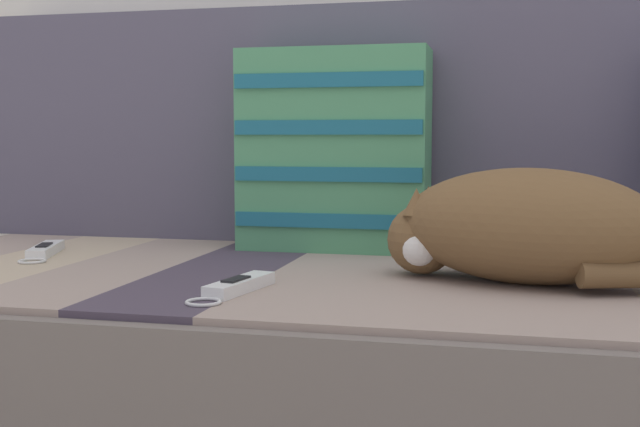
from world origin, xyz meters
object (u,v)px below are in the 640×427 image
object	(u,v)px
couch	(389,373)
game_remote_near	(237,286)
game_remote_far	(45,250)
throw_pillow_striped	(334,150)
sleeping_cat	(517,228)

from	to	relation	value
couch	game_remote_near	bearing A→B (deg)	-127.78
couch	game_remote_far	bearing A→B (deg)	177.96
game_remote_far	game_remote_near	bearing A→B (deg)	-28.89
throw_pillow_striped	sleeping_cat	world-z (taller)	throw_pillow_striped
game_remote_near	game_remote_far	world-z (taller)	same
throw_pillow_striped	couch	bearing A→B (deg)	-57.11
sleeping_cat	game_remote_near	size ratio (longest dim) A/B	2.29
sleeping_cat	game_remote_near	world-z (taller)	sleeping_cat
couch	game_remote_far	xyz separation A→B (m)	(-0.66, 0.02, 0.18)
sleeping_cat	game_remote_far	bearing A→B (deg)	173.86
throw_pillow_striped	sleeping_cat	size ratio (longest dim) A/B	0.85
sleeping_cat	game_remote_far	distance (m)	0.87
couch	game_remote_near	xyz separation A→B (m)	(-0.18, -0.24, 0.18)
throw_pillow_striped	game_remote_near	distance (m)	0.50
sleeping_cat	game_remote_far	xyz separation A→B (m)	(-0.86, 0.09, -0.07)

